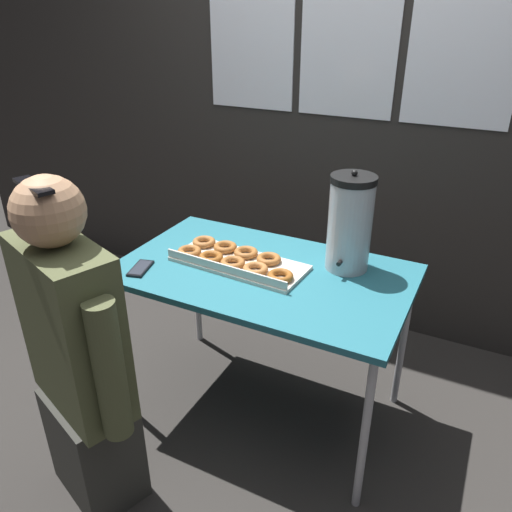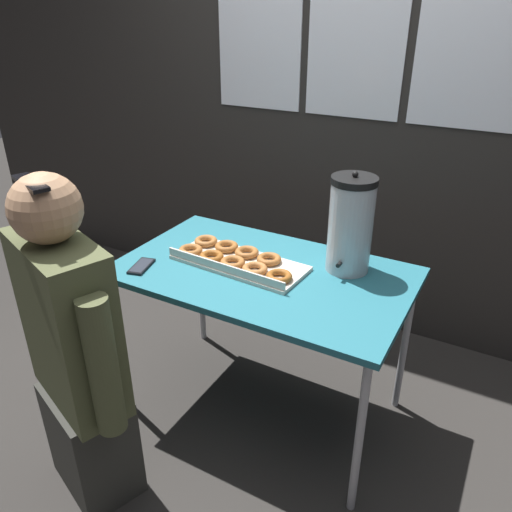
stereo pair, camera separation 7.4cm
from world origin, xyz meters
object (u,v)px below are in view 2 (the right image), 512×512
(donut_box, at_px, (237,259))
(coffee_urn, at_px, (351,225))
(person_seated, at_px, (76,357))
(cell_phone, at_px, (141,266))

(donut_box, height_order, coffee_urn, coffee_urn)
(donut_box, relative_size, person_seated, 0.46)
(coffee_urn, xyz_separation_m, cell_phone, (-0.77, -0.42, -0.20))
(donut_box, bearing_deg, cell_phone, -142.52)
(cell_phone, distance_m, person_seated, 0.50)
(coffee_urn, height_order, cell_phone, coffee_urn)
(cell_phone, bearing_deg, coffee_urn, 13.40)
(person_seated, bearing_deg, donut_box, -89.94)
(cell_phone, bearing_deg, person_seated, -94.68)
(donut_box, height_order, person_seated, person_seated)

